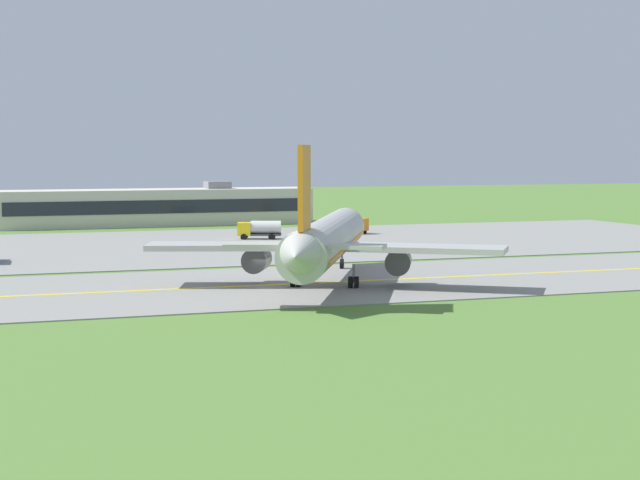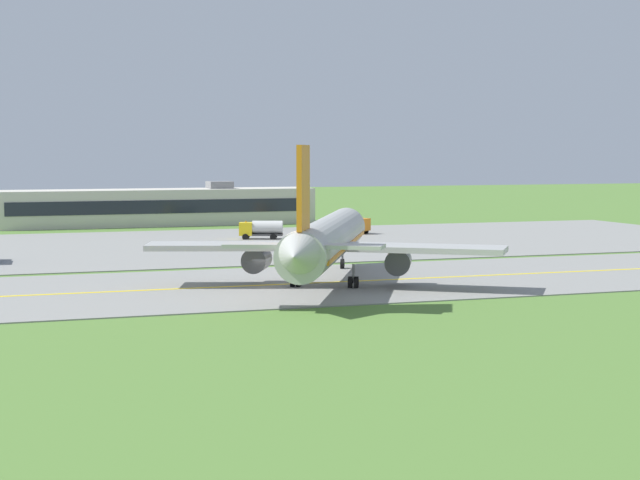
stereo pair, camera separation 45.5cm
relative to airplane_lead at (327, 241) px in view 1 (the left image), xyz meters
name	(u,v)px [view 1 (the left image)]	position (x,y,z in m)	size (l,w,h in m)	color
ground_plane	(266,286)	(-5.25, 1.72, -4.13)	(500.00, 500.00, 0.00)	#517A33
taxiway_strip	(266,286)	(-5.25, 1.72, -4.08)	(240.00, 28.00, 0.10)	gray
apron_pad	(249,244)	(4.75, 43.72, -4.08)	(140.00, 52.00, 0.10)	gray
taxiway_centreline	(266,285)	(-5.25, 1.72, -4.03)	(220.00, 0.60, 0.01)	yellow
airplane_lead	(327,241)	(0.00, 0.00, 0.00)	(30.65, 36.99, 12.70)	#ADADA8
service_truck_baggage	(259,229)	(7.89, 49.90, -2.60)	(6.34, 3.96, 2.65)	yellow
service_truck_catering	(348,224)	(23.07, 55.28, -2.60)	(5.19, 6.06, 2.60)	orange
terminal_building	(157,207)	(-0.36, 82.62, -1.10)	(51.60, 9.34, 7.21)	beige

